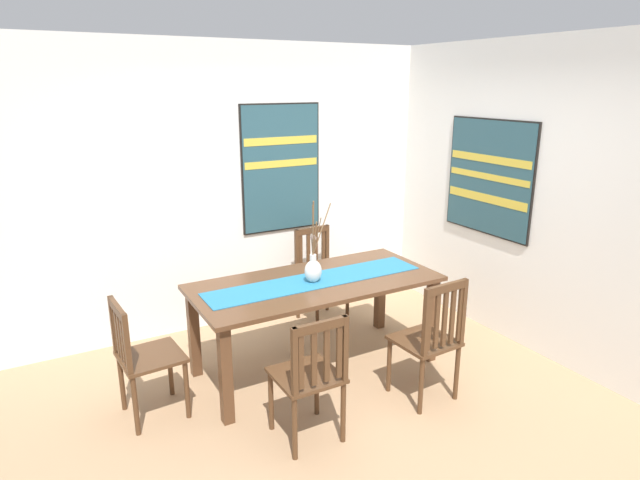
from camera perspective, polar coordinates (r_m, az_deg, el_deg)
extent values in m
cube|color=#A37F5B|center=(4.33, 3.86, -16.39)|extent=(6.40, 6.40, 0.03)
cube|color=silver|center=(5.38, -6.78, 5.78)|extent=(6.40, 0.12, 2.70)
cube|color=silver|center=(5.02, 22.28, 3.92)|extent=(0.12, 6.40, 2.70)
cube|color=#51331E|center=(4.39, -0.47, -4.52)|extent=(2.00, 0.91, 0.03)
cube|color=#51331E|center=(3.91, -9.93, -13.88)|extent=(0.08, 0.08, 0.74)
cube|color=#51331E|center=(4.76, 11.66, -8.28)|extent=(0.08, 0.08, 0.74)
cube|color=#51331E|center=(4.55, -13.17, -9.55)|extent=(0.08, 0.08, 0.74)
cube|color=#51331E|center=(5.29, 6.36, -5.43)|extent=(0.08, 0.08, 0.74)
cube|color=#236B93|center=(4.39, -0.47, -4.27)|extent=(1.84, 0.36, 0.01)
ellipsoid|color=silver|center=(4.33, -0.73, -3.32)|extent=(0.14, 0.12, 0.18)
cylinder|color=silver|center=(4.29, -0.74, -1.92)|extent=(0.05, 0.05, 0.06)
cylinder|color=brown|center=(4.17, -0.75, 1.00)|extent=(0.07, 0.11, 0.43)
cylinder|color=brown|center=(4.27, 0.19, 1.18)|extent=(0.18, 0.03, 0.40)
cylinder|color=brown|center=(4.22, -0.55, 0.16)|extent=(0.01, 0.07, 0.28)
cylinder|color=brown|center=(4.16, -0.72, 1.21)|extent=(0.06, 0.12, 0.46)
cylinder|color=brown|center=(4.18, -0.88, -0.15)|extent=(0.08, 0.11, 0.26)
cylinder|color=brown|center=(4.19, -0.32, 0.37)|extent=(0.02, 0.11, 0.32)
sphere|color=silver|center=(4.29, -0.71, 0.22)|extent=(0.05, 0.05, 0.05)
cube|color=#4C301C|center=(4.09, -17.40, -11.65)|extent=(0.45, 0.45, 0.03)
cylinder|color=#4C301C|center=(4.39, -15.53, -12.91)|extent=(0.04, 0.04, 0.45)
cylinder|color=#4C301C|center=(4.09, -13.87, -15.09)|extent=(0.04, 0.04, 0.45)
cylinder|color=#4C301C|center=(4.32, -20.19, -13.90)|extent=(0.04, 0.04, 0.45)
cylinder|color=#4C301C|center=(4.01, -18.89, -16.22)|extent=(0.04, 0.04, 0.45)
cube|color=#4C301C|center=(4.11, -20.96, -8.32)|extent=(0.04, 0.04, 0.43)
cube|color=#4C301C|center=(3.79, -19.69, -10.33)|extent=(0.04, 0.04, 0.43)
cube|color=#4C301C|center=(3.88, -20.62, -6.83)|extent=(0.06, 0.38, 0.06)
cube|color=#4C301C|center=(4.09, -20.84, -8.66)|extent=(0.02, 0.04, 0.34)
cube|color=#4C301C|center=(4.02, -20.59, -9.07)|extent=(0.02, 0.04, 0.34)
cube|color=#4C301C|center=(3.96, -20.33, -9.48)|extent=(0.02, 0.04, 0.34)
cube|color=#4C301C|center=(3.89, -20.06, -9.92)|extent=(0.02, 0.04, 0.34)
cube|color=#4C301C|center=(3.82, -19.77, -10.36)|extent=(0.02, 0.04, 0.34)
cube|color=#4C301C|center=(4.20, 10.93, -10.39)|extent=(0.44, 0.44, 0.03)
cylinder|color=#4C301C|center=(4.32, 7.30, -12.95)|extent=(0.04, 0.04, 0.45)
cylinder|color=#4C301C|center=(4.53, 10.90, -11.63)|extent=(0.04, 0.04, 0.45)
cylinder|color=#4C301C|center=(4.09, 10.61, -14.93)|extent=(0.04, 0.04, 0.45)
cylinder|color=#4C301C|center=(4.31, 14.24, -13.39)|extent=(0.04, 0.04, 0.45)
cube|color=#4C301C|center=(3.85, 11.11, -8.58)|extent=(0.04, 0.04, 0.51)
cube|color=#4C301C|center=(4.08, 14.83, -7.31)|extent=(0.04, 0.04, 0.51)
cube|color=#4C301C|center=(3.88, 13.23, -4.92)|extent=(0.38, 0.05, 0.06)
cube|color=#4C301C|center=(3.87, 11.40, -8.68)|extent=(0.04, 0.02, 0.42)
cube|color=#4C301C|center=(3.92, 12.22, -8.40)|extent=(0.04, 0.02, 0.42)
cube|color=#4C301C|center=(3.97, 13.01, -8.13)|extent=(0.04, 0.02, 0.42)
cube|color=#4C301C|center=(4.02, 13.79, -7.86)|extent=(0.04, 0.02, 0.42)
cube|color=#4C301C|center=(4.07, 14.54, -7.60)|extent=(0.04, 0.02, 0.42)
cube|color=#4C301C|center=(3.69, -1.47, -14.07)|extent=(0.42, 0.42, 0.03)
cylinder|color=#4C301C|center=(3.88, -5.19, -16.51)|extent=(0.04, 0.04, 0.45)
cylinder|color=#4C301C|center=(4.02, -0.35, -15.20)|extent=(0.04, 0.04, 0.45)
cylinder|color=#4C301C|center=(3.61, -2.68, -19.26)|extent=(0.04, 0.04, 0.45)
cylinder|color=#4C301C|center=(3.76, 2.46, -17.69)|extent=(0.04, 0.04, 0.45)
cube|color=#4C301C|center=(3.35, -2.71, -12.75)|extent=(0.04, 0.04, 0.45)
cube|color=#4C301C|center=(3.51, 2.64, -11.34)|extent=(0.04, 0.04, 0.45)
cube|color=#4C301C|center=(3.34, 0.03, -9.09)|extent=(0.38, 0.03, 0.06)
cube|color=#4C301C|center=(3.38, -2.04, -12.80)|extent=(0.04, 0.02, 0.36)
cube|color=#4C301C|center=(3.41, -0.65, -12.44)|extent=(0.04, 0.02, 0.36)
cube|color=#4C301C|center=(3.45, 0.71, -12.08)|extent=(0.04, 0.02, 0.36)
cube|color=#4C301C|center=(3.49, 2.03, -11.73)|extent=(0.04, 0.02, 0.36)
cube|color=#4C301C|center=(5.38, 0.26, -3.95)|extent=(0.45, 0.45, 0.03)
cylinder|color=#4C301C|center=(5.43, 2.91, -6.46)|extent=(0.04, 0.04, 0.45)
cylinder|color=#4C301C|center=(5.24, -0.29, -7.31)|extent=(0.04, 0.04, 0.45)
cylinder|color=#4C301C|center=(5.70, 0.77, -5.30)|extent=(0.04, 0.04, 0.45)
cylinder|color=#4C301C|center=(5.52, -2.34, -6.06)|extent=(0.04, 0.04, 0.45)
cube|color=#4C301C|center=(5.55, 0.73, -0.68)|extent=(0.04, 0.04, 0.46)
cube|color=#4C301C|center=(5.37, -2.46, -1.30)|extent=(0.04, 0.04, 0.46)
cube|color=#4C301C|center=(5.40, -0.85, 1.03)|extent=(0.38, 0.06, 0.06)
cube|color=#4C301C|center=(5.53, 0.36, -0.90)|extent=(0.04, 0.02, 0.37)
cube|color=#4C301C|center=(5.48, -0.44, -1.06)|extent=(0.04, 0.02, 0.37)
cube|color=#4C301C|center=(5.44, -1.24, -1.22)|extent=(0.04, 0.02, 0.37)
cube|color=#4C301C|center=(5.39, -2.06, -1.38)|extent=(0.04, 0.02, 0.37)
cube|color=black|center=(5.40, -4.16, 7.56)|extent=(0.84, 0.04, 1.26)
cube|color=#284C56|center=(5.38, -4.06, 7.53)|extent=(0.81, 0.01, 1.23)
cube|color=gold|center=(5.34, -4.10, 10.41)|extent=(0.78, 0.00, 0.07)
cube|color=gold|center=(5.37, -4.05, 8.05)|extent=(0.78, 0.00, 0.07)
cube|color=black|center=(5.30, 17.47, 6.33)|extent=(0.04, 1.02, 1.07)
cube|color=#284C56|center=(5.29, 17.31, 6.31)|extent=(0.01, 0.99, 1.04)
cube|color=gold|center=(5.26, 17.43, 8.15)|extent=(0.00, 0.96, 0.07)
cube|color=gold|center=(5.28, 17.28, 6.40)|extent=(0.00, 0.96, 0.06)
cube|color=gold|center=(5.32, 17.09, 4.24)|extent=(0.00, 0.96, 0.08)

